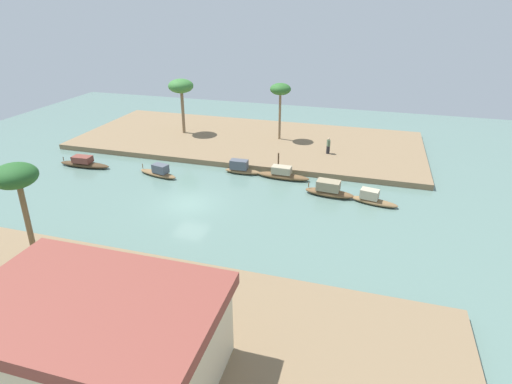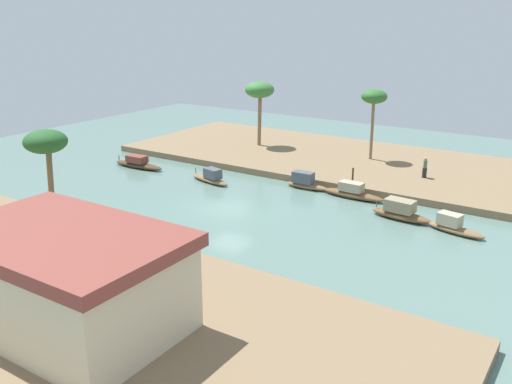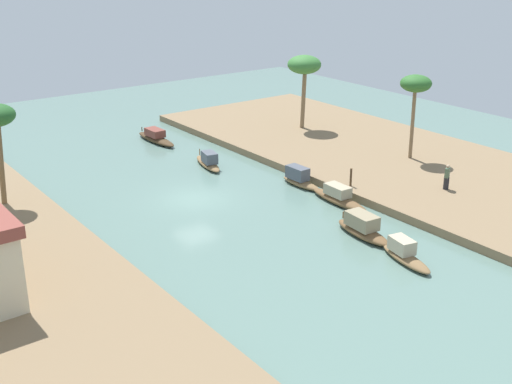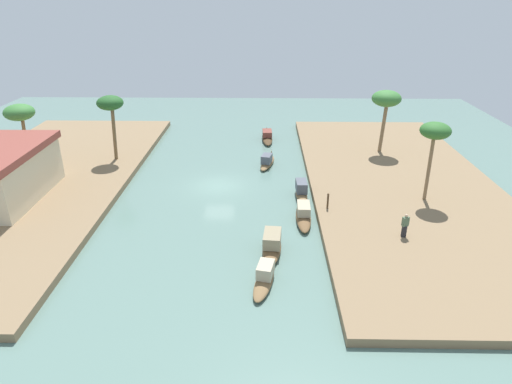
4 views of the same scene
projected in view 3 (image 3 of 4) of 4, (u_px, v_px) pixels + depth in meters
The scene contains 12 objects.
river_water at pixel (195, 199), 41.13m from camera, with size 67.32×67.32×0.00m, color slate.
riverbank_left at pixel (368, 152), 49.56m from camera, with size 36.80×15.22×0.51m, color #846B4C.
sampan_downstream_large at pixel (299, 178), 43.23m from camera, with size 3.35×0.97×1.25m.
sampan_with_tall_canopy at pixel (405, 254), 32.93m from camera, with size 3.71×1.63×1.13m.
sampan_upstream_small at pixel (208, 161), 46.89m from camera, with size 4.10×1.81×1.15m.
sampan_near_left_bank at pixel (339, 197), 40.26m from camera, with size 4.69×1.20×1.14m.
sampan_with_red_awning at pixel (156, 137), 52.81m from camera, with size 5.14×1.27×1.05m.
sampan_midstream at pixel (363, 228), 35.70m from camera, with size 4.02×1.48×1.28m.
person_on_near_bank at pixel (447, 178), 41.05m from camera, with size 0.45×0.48×1.60m.
mooring_post at pixel (351, 177), 41.65m from camera, with size 0.14×0.14×1.16m, color #4C3823.
palm_tree_left_near at pixel (416, 86), 45.47m from camera, with size 2.17×2.17×5.98m.
palm_tree_left_far at pixel (304, 66), 53.36m from camera, with size 2.74×2.74×6.00m.
Camera 3 is at (-33.03, 19.81, 14.92)m, focal length 46.32 mm.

